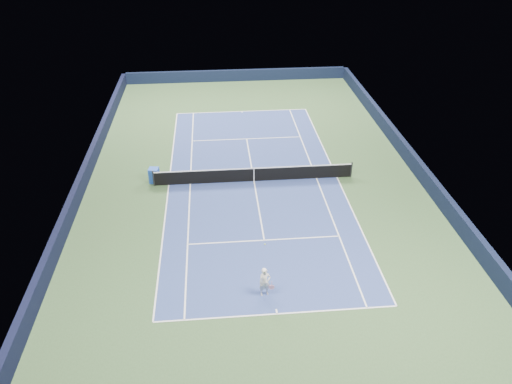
{
  "coord_description": "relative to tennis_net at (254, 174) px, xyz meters",
  "views": [
    {
      "loc": [
        -2.39,
        -27.89,
        16.25
      ],
      "look_at": [
        -0.14,
        -3.0,
        1.0
      ],
      "focal_mm": 35.0,
      "sensor_mm": 36.0,
      "label": 1
    }
  ],
  "objects": [
    {
      "name": "service_line_far",
      "position": [
        0.0,
        6.4,
        -0.5
      ],
      "size": [
        8.23,
        0.08,
        0.0
      ],
      "primitive_type": "cube",
      "color": "white",
      "rests_on": "ground"
    },
    {
      "name": "sideline_doubles_left",
      "position": [
        -5.49,
        0.0,
        -0.5
      ],
      "size": [
        0.08,
        23.77,
        0.0
      ],
      "primitive_type": "cube",
      "color": "white",
      "rests_on": "ground"
    },
    {
      "name": "wall_right",
      "position": [
        10.82,
        0.0,
        0.05
      ],
      "size": [
        0.35,
        40.0,
        1.1
      ],
      "primitive_type": "cube",
      "color": "black",
      "rests_on": "ground"
    },
    {
      "name": "sideline_doubles_right",
      "position": [
        5.49,
        0.0,
        -0.5
      ],
      "size": [
        0.08,
        23.77,
        0.0
      ],
      "primitive_type": "cube",
      "color": "white",
      "rests_on": "ground"
    },
    {
      "name": "sideline_singles_left",
      "position": [
        -4.12,
        0.0,
        -0.5
      ],
      "size": [
        0.08,
        23.77,
        0.0
      ],
      "primitive_type": "cube",
      "color": "white",
      "rests_on": "ground"
    },
    {
      "name": "wall_far",
      "position": [
        0.0,
        19.82,
        0.05
      ],
      "size": [
        22.0,
        0.35,
        1.1
      ],
      "primitive_type": "cube",
      "color": "black",
      "rests_on": "ground"
    },
    {
      "name": "tennis_player",
      "position": [
        -0.42,
        -10.58,
        0.25
      ],
      "size": [
        0.76,
        1.27,
        2.2
      ],
      "color": "silver",
      "rests_on": "ground"
    },
    {
      "name": "center_mark_near",
      "position": [
        0.0,
        -11.73,
        -0.5
      ],
      "size": [
        0.08,
        0.3,
        0.0
      ],
      "primitive_type": "cube",
      "color": "white",
      "rests_on": "ground"
    },
    {
      "name": "wall_left",
      "position": [
        -10.82,
        0.0,
        0.05
      ],
      "size": [
        0.35,
        40.0,
        1.1
      ],
      "primitive_type": "cube",
      "color": "black",
      "rests_on": "ground"
    },
    {
      "name": "service_line_near",
      "position": [
        0.0,
        -6.4,
        -0.5
      ],
      "size": [
        8.23,
        0.08,
        0.0
      ],
      "primitive_type": "cube",
      "color": "white",
      "rests_on": "ground"
    },
    {
      "name": "sideline_singles_right",
      "position": [
        4.12,
        0.0,
        -0.5
      ],
      "size": [
        0.08,
        23.77,
        0.0
      ],
      "primitive_type": "cube",
      "color": "white",
      "rests_on": "ground"
    },
    {
      "name": "baseline_far",
      "position": [
        0.0,
        11.88,
        -0.5
      ],
      "size": [
        10.97,
        0.08,
        0.0
      ],
      "primitive_type": "cube",
      "color": "white",
      "rests_on": "ground"
    },
    {
      "name": "baseline_near",
      "position": [
        0.0,
        -11.88,
        -0.5
      ],
      "size": [
        10.97,
        0.08,
        0.0
      ],
      "primitive_type": "cube",
      "color": "white",
      "rests_on": "ground"
    },
    {
      "name": "court_surface",
      "position": [
        0.0,
        0.0,
        -0.5
      ],
      "size": [
        10.97,
        23.77,
        0.01
      ],
      "primitive_type": "cube",
      "color": "navy",
      "rests_on": "ground"
    },
    {
      "name": "tennis_net",
      "position": [
        0.0,
        0.0,
        0.0
      ],
      "size": [
        12.9,
        0.1,
        1.07
      ],
      "color": "black",
      "rests_on": "ground"
    },
    {
      "name": "ground",
      "position": [
        0.0,
        0.0,
        -0.5
      ],
      "size": [
        40.0,
        40.0,
        0.0
      ],
      "primitive_type": "plane",
      "color": "#304C29",
      "rests_on": "ground"
    },
    {
      "name": "center_service_line",
      "position": [
        0.0,
        0.0,
        -0.5
      ],
      "size": [
        0.08,
        12.8,
        0.0
      ],
      "primitive_type": "cube",
      "color": "white",
      "rests_on": "ground"
    },
    {
      "name": "center_mark_far",
      "position": [
        0.0,
        11.73,
        -0.5
      ],
      "size": [
        0.08,
        0.3,
        0.0
      ],
      "primitive_type": "cube",
      "color": "white",
      "rests_on": "ground"
    },
    {
      "name": "sponsor_cube",
      "position": [
        -6.4,
        0.45,
        -0.01
      ],
      "size": [
        0.69,
        0.64,
        1.0
      ],
      "color": "blue",
      "rests_on": "ground"
    }
  ]
}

